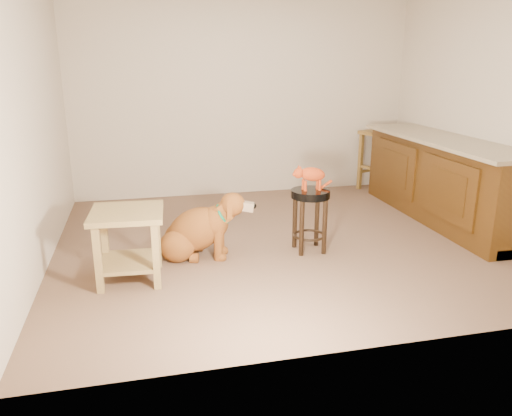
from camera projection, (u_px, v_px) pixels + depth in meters
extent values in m
cube|color=brown|center=(285.00, 241.00, 5.07)|extent=(4.50, 4.00, 0.01)
cube|color=beige|center=(244.00, 97.00, 6.56)|extent=(4.50, 0.04, 2.60)
cube|color=beige|center=(388.00, 147.00, 2.83)|extent=(4.50, 0.04, 2.60)
cube|color=beige|center=(32.00, 118.00, 4.21)|extent=(0.04, 4.00, 2.60)
cube|color=beige|center=(495.00, 107.00, 5.19)|extent=(0.04, 4.00, 2.60)
cube|color=#4C2D0D|center=(444.00, 181.00, 5.65)|extent=(0.60, 2.50, 0.90)
cube|color=gray|center=(446.00, 140.00, 5.50)|extent=(0.70, 2.56, 0.04)
cube|color=black|center=(443.00, 214.00, 5.77)|extent=(0.52, 2.50, 0.10)
cube|color=#4C2D0D|center=(448.00, 190.00, 5.05)|extent=(0.02, 0.90, 0.62)
cube|color=#4C2D0D|center=(395.00, 168.00, 6.08)|extent=(0.02, 0.90, 0.62)
cube|color=#3E240A|center=(447.00, 190.00, 5.05)|extent=(0.02, 0.60, 0.40)
cube|color=#3E240A|center=(394.00, 168.00, 6.07)|extent=(0.02, 0.60, 0.40)
cylinder|color=black|center=(317.00, 220.00, 4.89)|extent=(0.04, 0.04, 0.53)
cylinder|color=black|center=(295.00, 221.00, 4.84)|extent=(0.04, 0.04, 0.53)
cylinder|color=black|center=(325.00, 227.00, 4.68)|extent=(0.04, 0.04, 0.53)
cylinder|color=black|center=(302.00, 229.00, 4.63)|extent=(0.04, 0.04, 0.53)
torus|color=black|center=(309.00, 235.00, 4.79)|extent=(0.32, 0.32, 0.02)
cylinder|color=black|center=(310.00, 194.00, 4.67)|extent=(0.37, 0.37, 0.07)
cube|color=brown|center=(378.00, 159.00, 7.19)|extent=(0.07, 0.07, 0.78)
cube|color=brown|center=(360.00, 162.00, 6.99)|extent=(0.07, 0.07, 0.78)
cube|color=brown|center=(398.00, 163.00, 6.90)|extent=(0.07, 0.07, 0.78)
cube|color=brown|center=(380.00, 166.00, 6.71)|extent=(0.07, 0.07, 0.78)
cube|color=brown|center=(381.00, 133.00, 6.83)|extent=(0.58, 0.58, 0.04)
cube|color=olive|center=(157.00, 237.00, 4.37)|extent=(0.06, 0.06, 0.56)
cube|color=olive|center=(105.00, 240.00, 4.30)|extent=(0.06, 0.06, 0.56)
cube|color=olive|center=(156.00, 256.00, 3.95)|extent=(0.06, 0.06, 0.56)
cube|color=olive|center=(98.00, 260.00, 3.88)|extent=(0.06, 0.06, 0.56)
cube|color=olive|center=(127.00, 213.00, 4.04)|extent=(0.61, 0.61, 0.04)
cube|color=olive|center=(130.00, 262.00, 4.16)|extent=(0.52, 0.52, 0.03)
ellipsoid|color=brown|center=(182.00, 237.00, 4.77)|extent=(0.39, 0.35, 0.30)
ellipsoid|color=brown|center=(177.00, 247.00, 4.54)|extent=(0.39, 0.35, 0.30)
cylinder|color=brown|center=(199.00, 247.00, 4.81)|extent=(0.10, 0.11, 0.09)
cylinder|color=brown|center=(194.00, 258.00, 4.54)|extent=(0.10, 0.11, 0.09)
ellipsoid|color=brown|center=(196.00, 230.00, 4.61)|extent=(0.75, 0.52, 0.61)
ellipsoid|color=brown|center=(215.00, 222.00, 4.59)|extent=(0.32, 0.34, 0.31)
cylinder|color=brown|center=(220.00, 236.00, 4.71)|extent=(0.10, 0.10, 0.35)
cylinder|color=brown|center=(218.00, 242.00, 4.55)|extent=(0.10, 0.10, 0.35)
sphere|color=brown|center=(223.00, 251.00, 4.75)|extent=(0.09, 0.09, 0.09)
sphere|color=brown|center=(221.00, 258.00, 4.59)|extent=(0.09, 0.09, 0.09)
cylinder|color=brown|center=(223.00, 213.00, 4.56)|extent=(0.26, 0.21, 0.23)
ellipsoid|color=brown|center=(233.00, 204.00, 4.53)|extent=(0.27, 0.26, 0.21)
cube|color=#95795C|center=(246.00, 206.00, 4.53)|extent=(0.17, 0.12, 0.10)
sphere|color=black|center=(254.00, 206.00, 4.52)|extent=(0.05, 0.05, 0.05)
cube|color=brown|center=(232.00, 204.00, 4.63)|extent=(0.06, 0.07, 0.16)
cube|color=brown|center=(230.00, 210.00, 4.44)|extent=(0.06, 0.07, 0.16)
torus|color=#0C653F|center=(223.00, 214.00, 4.56)|extent=(0.17, 0.23, 0.19)
cylinder|color=#D8BF4C|center=(228.00, 221.00, 4.58)|extent=(0.02, 0.04, 0.04)
cylinder|color=brown|center=(161.00, 250.00, 4.74)|extent=(0.28, 0.09, 0.07)
ellipsoid|color=#9F320F|center=(312.00, 174.00, 4.62)|extent=(0.26, 0.13, 0.16)
cylinder|color=#9F320F|center=(303.00, 184.00, 4.67)|extent=(0.03, 0.03, 0.10)
sphere|color=#9F320F|center=(303.00, 188.00, 4.68)|extent=(0.03, 0.03, 0.03)
cylinder|color=#9F320F|center=(305.00, 186.00, 4.60)|extent=(0.03, 0.03, 0.10)
sphere|color=#9F320F|center=(305.00, 190.00, 4.61)|extent=(0.03, 0.03, 0.03)
cylinder|color=#9F320F|center=(317.00, 184.00, 4.70)|extent=(0.03, 0.03, 0.10)
sphere|color=#9F320F|center=(317.00, 188.00, 4.71)|extent=(0.03, 0.03, 0.03)
cylinder|color=#9F320F|center=(320.00, 185.00, 4.63)|extent=(0.03, 0.03, 0.10)
sphere|color=#9F320F|center=(320.00, 189.00, 4.64)|extent=(0.03, 0.03, 0.03)
sphere|color=#9F320F|center=(299.00, 173.00, 4.59)|extent=(0.09, 0.09, 0.09)
sphere|color=#9F320F|center=(294.00, 174.00, 4.58)|extent=(0.04, 0.04, 0.04)
sphere|color=brown|center=(293.00, 174.00, 4.58)|extent=(0.01, 0.01, 0.01)
cone|color=#9F320F|center=(299.00, 167.00, 4.60)|extent=(0.04, 0.04, 0.05)
cone|color=#C66B60|center=(298.00, 167.00, 4.60)|extent=(0.02, 0.02, 0.03)
cone|color=#9F320F|center=(301.00, 168.00, 4.55)|extent=(0.04, 0.04, 0.05)
cone|color=#C66B60|center=(300.00, 169.00, 4.55)|extent=(0.02, 0.02, 0.03)
cylinder|color=#9F320F|center=(324.00, 186.00, 4.72)|extent=(0.19, 0.10, 0.09)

